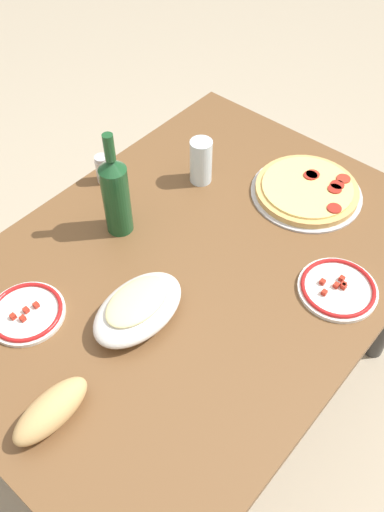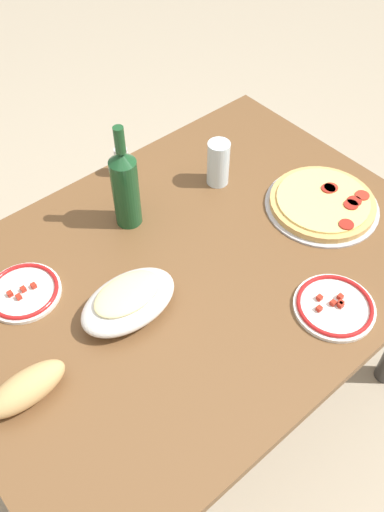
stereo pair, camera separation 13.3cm
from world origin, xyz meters
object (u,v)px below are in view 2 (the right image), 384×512
(side_plate_near, at_px, (334,306))
(spice_shaker, at_px, (122,161))
(dining_table, at_px, (192,291))
(side_plate_far, at_px, (23,292))
(baked_pasta_dish, at_px, (128,300))
(pepperoni_pizza, at_px, (323,203))
(wine_bottle, at_px, (125,187))
(water_glass, at_px, (218,163))
(bread_loaf, at_px, (26,389))

(side_plate_near, xyz_separation_m, spice_shaker, (0.09, -0.71, 0.03))
(dining_table, xyz_separation_m, side_plate_far, (0.37, -0.19, 0.12))
(baked_pasta_dish, height_order, spice_shaker, spice_shaker)
(dining_table, height_order, pepperoni_pizza, pepperoni_pizza)
(baked_pasta_dish, relative_size, side_plate_far, 1.34)
(wine_bottle, height_order, side_plate_near, wine_bottle)
(baked_pasta_dish, relative_size, wine_bottle, 0.80)
(wine_bottle, relative_size, water_glass, 2.23)
(dining_table, height_order, bread_loaf, bread_loaf)
(pepperoni_pizza, bearing_deg, water_glass, -60.84)
(wine_bottle, bearing_deg, spice_shaker, -120.99)
(wine_bottle, bearing_deg, baked_pasta_dish, 53.93)
(water_glass, relative_size, side_plate_far, 0.75)
(dining_table, xyz_separation_m, baked_pasta_dish, (0.20, 0.01, 0.16))
(baked_pasta_dish, relative_size, spice_shaker, 2.76)
(pepperoni_pizza, relative_size, side_plate_far, 1.74)
(side_plate_near, bearing_deg, spice_shaker, -82.77)
(pepperoni_pizza, distance_m, spice_shaker, 0.58)
(water_glass, distance_m, side_plate_near, 0.52)
(wine_bottle, height_order, spice_shaker, wine_bottle)
(side_plate_far, distance_m, bread_loaf, 0.27)
(dining_table, relative_size, side_plate_near, 6.56)
(pepperoni_pizza, distance_m, bread_loaf, 0.89)
(spice_shaker, bearing_deg, dining_table, 79.52)
(pepperoni_pizza, xyz_separation_m, side_plate_near, (0.24, 0.24, -0.01))
(side_plate_near, xyz_separation_m, bread_loaf, (0.65, -0.27, 0.02))
(water_glass, xyz_separation_m, side_plate_near, (0.09, 0.51, -0.06))
(water_glass, distance_m, bread_loaf, 0.78)
(dining_table, relative_size, wine_bottle, 4.20)
(dining_table, xyz_separation_m, water_glass, (-0.26, -0.19, 0.18))
(dining_table, bearing_deg, baked_pasta_dish, 3.68)
(baked_pasta_dish, bearing_deg, side_plate_near, 140.05)
(bread_loaf, xyz_separation_m, spice_shaker, (-0.56, -0.45, 0.01))
(pepperoni_pizza, relative_size, baked_pasta_dish, 1.30)
(pepperoni_pizza, relative_size, water_glass, 2.32)
(water_glass, distance_m, side_plate_far, 0.63)
(side_plate_far, bearing_deg, bread_loaf, 63.26)
(dining_table, distance_m, water_glass, 0.37)
(pepperoni_pizza, height_order, spice_shaker, spice_shaker)
(dining_table, relative_size, baked_pasta_dish, 5.24)
(spice_shaker, bearing_deg, water_glass, 131.66)
(side_plate_near, bearing_deg, bread_loaf, -22.24)
(dining_table, relative_size, spice_shaker, 14.46)
(pepperoni_pizza, xyz_separation_m, baked_pasta_dish, (0.61, -0.06, 0.03))
(dining_table, relative_size, pepperoni_pizza, 4.04)
(pepperoni_pizza, xyz_separation_m, wine_bottle, (0.43, -0.30, 0.11))
(spice_shaker, bearing_deg, side_plate_far, 25.00)
(baked_pasta_dish, height_order, water_glass, water_glass)
(bread_loaf, bearing_deg, baked_pasta_dish, -172.04)
(side_plate_far, distance_m, spice_shaker, 0.48)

